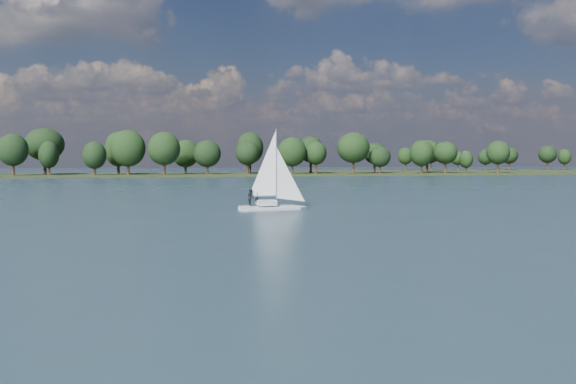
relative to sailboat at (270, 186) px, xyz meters
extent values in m
plane|color=#233342|center=(11.46, 50.10, -2.64)|extent=(700.00, 700.00, 0.00)
cube|color=black|center=(11.46, 162.10, -2.64)|extent=(660.00, 40.00, 1.50)
cube|color=black|center=(171.46, 210.10, -2.64)|extent=(220.00, 30.00, 1.40)
cube|color=silver|center=(0.10, 0.00, -2.64)|extent=(7.40, 3.01, 0.85)
cube|color=silver|center=(0.10, 0.00, -1.79)|extent=(2.27, 1.56, 0.53)
cylinder|color=silver|center=(0.10, 0.00, 2.17)|extent=(0.13, 0.13, 8.46)
imported|color=black|center=(-1.41, 0.22, -1.18)|extent=(0.48, 0.69, 1.82)
imported|color=black|center=(-2.17, -0.10, -1.18)|extent=(0.73, 0.91, 1.82)
camera|label=1|loc=(-15.40, -69.47, 2.93)|focal=40.00mm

